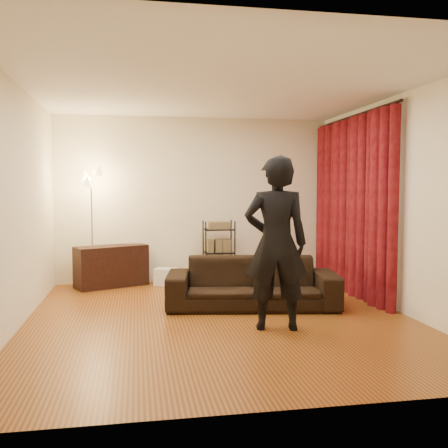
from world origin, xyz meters
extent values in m
plane|color=#92571F|center=(0.00, 0.00, 0.00)|extent=(5.00, 5.00, 0.00)
plane|color=white|center=(0.00, 0.00, 2.70)|extent=(5.00, 5.00, 0.00)
plane|color=white|center=(0.00, 2.50, 1.35)|extent=(5.00, 0.00, 5.00)
plane|color=white|center=(0.00, -2.50, 1.35)|extent=(5.00, 0.00, 5.00)
plane|color=white|center=(-2.25, 0.00, 1.35)|extent=(0.00, 5.00, 5.00)
plane|color=white|center=(2.25, 0.00, 1.35)|extent=(0.00, 5.00, 5.00)
cylinder|color=black|center=(2.15, 1.12, 2.58)|extent=(0.04, 2.65, 0.04)
imported|color=black|center=(0.50, 0.50, 0.32)|extent=(2.29, 1.19, 0.64)
imported|color=black|center=(0.52, -0.54, 0.94)|extent=(0.76, 0.57, 1.88)
cube|color=black|center=(-1.36, 2.23, 0.32)|extent=(1.17, 0.84, 0.64)
camera|label=1|loc=(-0.96, -5.73, 1.53)|focal=40.00mm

